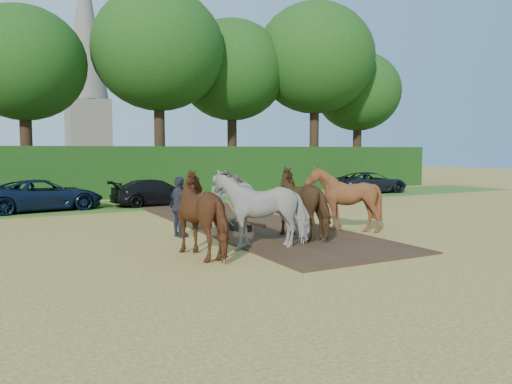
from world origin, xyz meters
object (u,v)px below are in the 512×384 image
spectator_far (179,207)px  plough_team (283,205)px  parked_cars (119,193)px  church (86,62)px

spectator_far → plough_team: bearing=-140.4°
spectator_far → plough_team: plough_team is taller
parked_cars → spectator_far: bearing=-91.2°
church → parked_cars: bearing=-97.5°
plough_team → spectator_far: bearing=138.4°
church → plough_team: bearing=-93.4°
spectator_far → church: (5.63, 50.68, 12.76)m
spectator_far → church: bearing=-15.1°
spectator_far → church: size_ratio=0.07×
spectator_far → church: 52.57m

